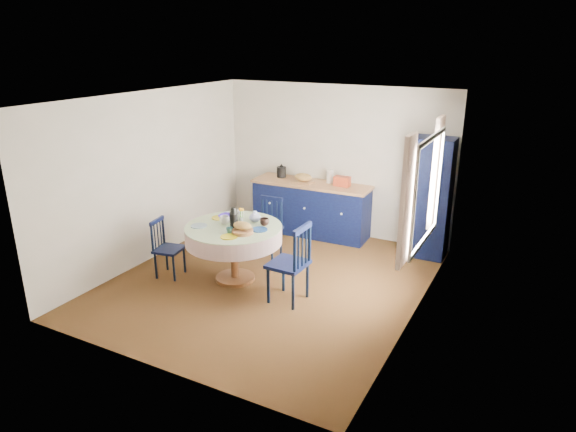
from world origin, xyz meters
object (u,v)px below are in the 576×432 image
dining_table (234,235)px  mug_a (224,220)px  mug_c (264,222)px  pantry_cabinet (428,198)px  chair_left (167,248)px  mug_b (230,231)px  kitchen_counter (312,207)px  chair_far (268,227)px  mug_d (240,213)px  chair_right (291,263)px  cobalt_bowl (227,217)px

dining_table → mug_a: bearing=170.0°
mug_c → pantry_cabinet: bearing=47.1°
chair_left → mug_b: size_ratio=9.42×
kitchen_counter → pantry_cabinet: (1.94, -0.02, 0.45)m
chair_far → mug_b: bearing=-86.3°
mug_c → mug_d: bearing=160.1°
dining_table → chair_far: dining_table is taller
chair_right → kitchen_counter: bearing=-158.7°
mug_a → cobalt_bowl: bearing=115.7°
chair_left → mug_c: 1.45m
kitchen_counter → mug_d: bearing=-102.0°
dining_table → chair_left: (-0.93, -0.31, -0.25)m
mug_b → cobalt_bowl: 0.60m
pantry_cabinet → mug_b: bearing=-131.2°
mug_a → pantry_cabinet: bearing=42.5°
mug_c → cobalt_bowl: (-0.61, -0.00, -0.02)m
kitchen_counter → chair_far: 1.17m
pantry_cabinet → chair_right: bearing=-117.5°
chair_far → mug_a: chair_far is taller
mug_a → mug_b: bearing=-46.2°
dining_table → mug_c: 0.45m
kitchen_counter → cobalt_bowl: bearing=-104.0°
pantry_cabinet → mug_d: pantry_cabinet is taller
chair_right → pantry_cabinet: bearing=155.7°
pantry_cabinet → chair_far: (-2.14, -1.14, -0.46)m
pantry_cabinet → chair_right: (-1.14, -2.29, -0.39)m
kitchen_counter → chair_far: size_ratio=2.25×
mug_a → cobalt_bowl: 0.21m
mug_b → mug_c: 0.54m
chair_far → cobalt_bowl: size_ratio=4.12×
chair_far → cobalt_bowl: bearing=-109.2°
mug_a → mug_b: mug_a is taller
mug_c → mug_d: size_ratio=1.38×
dining_table → chair_far: size_ratio=1.45×
mug_b → cobalt_bowl: (-0.36, 0.47, -0.01)m
kitchen_counter → mug_d: 1.80m
chair_left → mug_a: mug_a is taller
cobalt_bowl → pantry_cabinet: bearing=38.7°
chair_left → mug_c: (1.28, 0.54, 0.42)m
pantry_cabinet → dining_table: (-2.10, -2.11, -0.25)m
pantry_cabinet → chair_far: size_ratio=2.02×
dining_table → chair_far: (-0.04, 0.98, -0.21)m
pantry_cabinet → chair_left: pantry_cabinet is taller
chair_far → dining_table: bearing=-90.5°
chair_left → chair_far: 1.57m
kitchen_counter → chair_left: 2.68m
mug_a → chair_far: bearing=81.9°
dining_table → cobalt_bowl: size_ratio=5.96×
mug_a → mug_d: 0.38m
mug_c → dining_table: bearing=-147.2°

